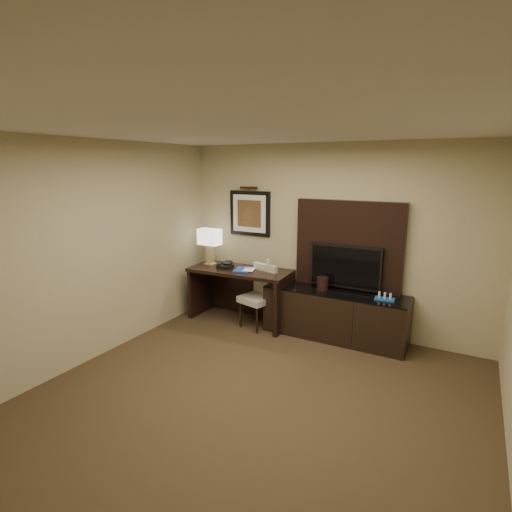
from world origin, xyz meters
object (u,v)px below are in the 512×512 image
Objects in this scene: table_lamp at (210,245)px; desk_phone at (225,265)px; desk at (240,295)px; desk_chair at (257,298)px; water_bottle at (268,266)px; ice_bucket at (323,284)px; minibar_tray at (385,297)px; credenza at (335,314)px; tv at (345,266)px.

desk_phone is at bearing -15.82° from table_lamp.
table_lamp reaches higher than desk.
desk_chair is 0.52m from water_bottle.
desk_chair is at bearing -170.63° from ice_bucket.
desk_phone is at bearing -175.42° from ice_bucket.
desk_phone is at bearing -170.00° from desk.
table_lamp is 2.51× the size of minibar_tray.
minibar_tray is (0.67, -0.05, 0.39)m from credenza.
credenza is at bearing 10.07° from ice_bucket.
minibar_tray is (0.85, -0.01, -0.05)m from ice_bucket.
desk_phone is 0.69m from water_bottle.
desk_phone is (0.35, -0.10, -0.26)m from table_lamp.
ice_bucket is at bearing -0.28° from desk.
tv is at bearing 30.36° from desk_chair.
desk is at bearing -179.80° from desk_chair.
minibar_tray is (2.15, 0.05, 0.31)m from desk.
desk is 0.35m from desk_chair.
desk_phone is 1.16× the size of ice_bucket.
water_bottle is (0.68, 0.12, 0.04)m from desk_phone.
desk_chair is at bearing -170.53° from credenza.
table_lamp reaches higher than desk_chair.
tv is 0.40m from ice_bucket.
minibar_tray is (2.74, 0.01, -0.42)m from table_lamp.
desk is 0.53m from desk_phone.
desk is 8.34× the size of water_bottle.
water_bottle reaches higher than desk.
credenza is 1.16m from desk_chair.
water_bottle reaches higher than credenza.
water_bottle is at bearing 1.37° from desk_phone.
tv is 1.39m from desk_chair.
ice_bucket is at bearing 179.05° from minibar_tray.
desk_chair is 4.80× the size of water_bottle.
credenza is 2.21× the size of desk_chair.
table_lamp is 2.91× the size of desk_phone.
ice_bucket is 0.85m from minibar_tray.
water_bottle is at bearing 71.38° from desk_chair.
water_bottle is 0.87m from ice_bucket.
credenza is 10.60× the size of water_bottle.
table_lamp is at bearing -173.15° from desk_chair.
water_bottle reaches higher than desk_phone.
credenza is 0.70m from tv.
desk_phone reaches higher than desk_chair.
desk_phone is (-0.23, -0.06, 0.47)m from desk.
desk_chair reaches higher than credenza.
credenza is 0.47m from ice_bucket.
table_lamp reaches higher than ice_bucket.
desk is at bearing -171.45° from water_bottle.
credenza is at bearing 176.05° from minibar_tray.
credenza is at bearing 1.83° from water_bottle.
desk is 6.29× the size of minibar_tray.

